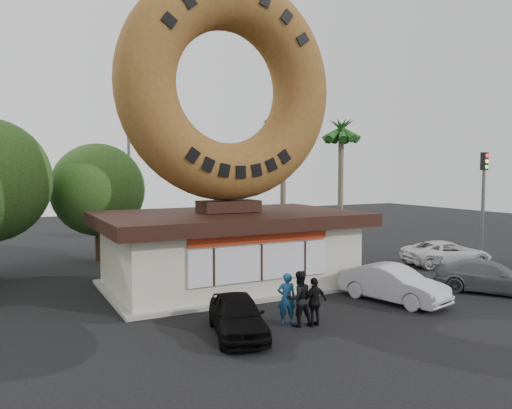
{
  "coord_description": "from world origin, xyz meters",
  "views": [
    {
      "loc": [
        -9.0,
        -13.99,
        5.15
      ],
      "look_at": [
        0.33,
        4.0,
        3.74
      ],
      "focal_mm": 35.0,
      "sensor_mm": 36.0,
      "label": 1
    }
  ],
  "objects": [
    {
      "name": "ground",
      "position": [
        0.0,
        0.0,
        0.0
      ],
      "size": [
        90.0,
        90.0,
        0.0
      ],
      "primitive_type": "plane",
      "color": "black",
      "rests_on": "ground"
    },
    {
      "name": "donut_shop",
      "position": [
        0.0,
        5.98,
        1.77
      ],
      "size": [
        11.2,
        7.2,
        3.8
      ],
      "color": "beige",
      "rests_on": "ground"
    },
    {
      "name": "giant_donut",
      "position": [
        0.0,
        6.0,
        8.72
      ],
      "size": [
        9.85,
        2.51,
        9.85
      ],
      "primitive_type": "torus",
      "rotation": [
        1.57,
        0.0,
        0.0
      ],
      "color": "brown",
      "rests_on": "donut_shop"
    },
    {
      "name": "tree_mid",
      "position": [
        -4.0,
        15.0,
        4.02
      ],
      "size": [
        5.2,
        5.2,
        6.63
      ],
      "color": "#473321",
      "rests_on": "ground"
    },
    {
      "name": "palm_near",
      "position": [
        7.5,
        14.0,
        8.41
      ],
      "size": [
        2.6,
        2.6,
        9.75
      ],
      "color": "#726651",
      "rests_on": "ground"
    },
    {
      "name": "palm_far",
      "position": [
        11.0,
        12.5,
        7.48
      ],
      "size": [
        2.6,
        2.6,
        8.75
      ],
      "color": "#726651",
      "rests_on": "ground"
    },
    {
      "name": "street_lamp",
      "position": [
        -1.86,
        16.0,
        4.48
      ],
      "size": [
        2.11,
        0.2,
        8.0
      ],
      "color": "#59595E",
      "rests_on": "ground"
    },
    {
      "name": "traffic_signal",
      "position": [
        14.0,
        3.99,
        3.87
      ],
      "size": [
        0.3,
        0.38,
        6.07
      ],
      "color": "#59595E",
      "rests_on": "ground"
    },
    {
      "name": "person_left",
      "position": [
        -0.57,
        0.05,
        0.87
      ],
      "size": [
        0.74,
        0.61,
        1.73
      ],
      "primitive_type": "imported",
      "rotation": [
        0.0,
        0.0,
        2.79
      ],
      "color": "navy",
      "rests_on": "ground"
    },
    {
      "name": "person_center",
      "position": [
        -0.3,
        -0.3,
        0.92
      ],
      "size": [
        0.96,
        0.78,
        1.84
      ],
      "primitive_type": "imported",
      "rotation": [
        0.0,
        0.0,
        3.04
      ],
      "color": "black",
      "rests_on": "ground"
    },
    {
      "name": "person_right",
      "position": [
        0.15,
        -0.55,
        0.81
      ],
      "size": [
        0.98,
        0.48,
        1.62
      ],
      "primitive_type": "imported",
      "rotation": [
        0.0,
        0.0,
        3.24
      ],
      "color": "black",
      "rests_on": "ground"
    },
    {
      "name": "car_black",
      "position": [
        -2.51,
        -0.23,
        0.64
      ],
      "size": [
        2.44,
        4.02,
        1.28
      ],
      "primitive_type": "imported",
      "rotation": [
        0.0,
        0.0,
        -0.26
      ],
      "color": "black",
      "rests_on": "ground"
    },
    {
      "name": "car_silver",
      "position": [
        4.57,
        0.56,
        0.71
      ],
      "size": [
        2.52,
        4.53,
        1.41
      ],
      "primitive_type": "imported",
      "rotation": [
        0.0,
        0.0,
        0.25
      ],
      "color": "#AEAEB3",
      "rests_on": "ground"
    },
    {
      "name": "car_grey",
      "position": [
        9.26,
        -0.16,
        0.66
      ],
      "size": [
        4.12,
        4.74,
        1.31
      ],
      "primitive_type": "imported",
      "rotation": [
        0.0,
        0.0,
        0.62
      ],
      "color": "#5D6063",
      "rests_on": "ground"
    },
    {
      "name": "car_white",
      "position": [
        12.36,
        4.89,
        0.66
      ],
      "size": [
        5.13,
        3.26,
        1.32
      ],
      "primitive_type": "imported",
      "rotation": [
        0.0,
        0.0,
        1.33
      ],
      "color": "silver",
      "rests_on": "ground"
    }
  ]
}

